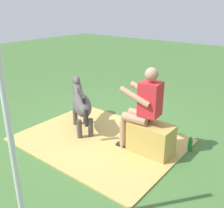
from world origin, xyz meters
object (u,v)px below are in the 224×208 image
object	(u,v)px
hay_bale	(151,139)
pony_standing	(81,103)
soda_bottle	(190,144)
tent_pole_left	(9,125)
person_seated	(143,106)

from	to	relation	value
hay_bale	pony_standing	world-z (taller)	pony_standing
soda_bottle	tent_pole_left	bearing A→B (deg)	74.82
hay_bale	person_seated	world-z (taller)	person_seated
person_seated	soda_bottle	world-z (taller)	person_seated
hay_bale	soda_bottle	world-z (taller)	hay_bale
hay_bale	person_seated	xyz separation A→B (m)	(0.17, 0.01, 0.52)
hay_bale	tent_pole_left	bearing A→B (deg)	83.64
person_seated	hay_bale	bearing A→B (deg)	-176.45
tent_pole_left	soda_bottle	bearing A→B (deg)	-105.18
hay_bale	tent_pole_left	world-z (taller)	tent_pole_left
pony_standing	person_seated	bearing A→B (deg)	-177.81
pony_standing	soda_bottle	distance (m)	2.02
tent_pole_left	person_seated	bearing A→B (deg)	-91.97
person_seated	tent_pole_left	xyz separation A→B (m)	(0.07, 2.14, 0.47)
person_seated	soda_bottle	xyz separation A→B (m)	(-0.63, -0.46, -0.64)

